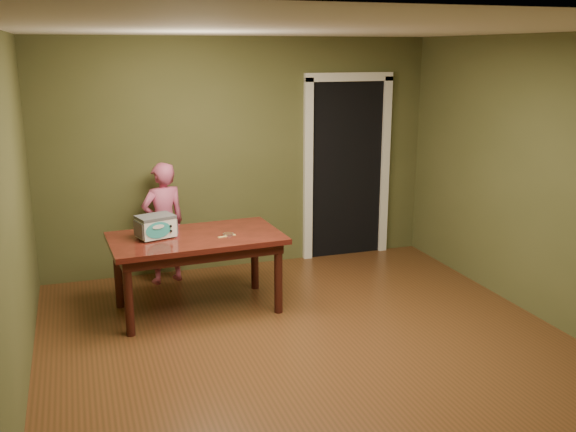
{
  "coord_description": "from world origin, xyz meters",
  "views": [
    {
      "loc": [
        -1.79,
        -4.48,
        2.45
      ],
      "look_at": [
        0.06,
        1.0,
        0.95
      ],
      "focal_mm": 40.0,
      "sensor_mm": 36.0,
      "label": 1
    }
  ],
  "objects": [
    {
      "name": "dining_table",
      "position": [
        -0.76,
        1.31,
        0.65
      ],
      "size": [
        1.65,
        0.99,
        0.75
      ],
      "rotation": [
        0.0,
        0.0,
        0.05
      ],
      "color": "#38120C",
      "rests_on": "floor"
    },
    {
      "name": "toy_oven",
      "position": [
        -1.12,
        1.35,
        0.87
      ],
      "size": [
        0.4,
        0.32,
        0.22
      ],
      "rotation": [
        0.0,
        0.0,
        0.3
      ],
      "color": "#4C4F54",
      "rests_on": "dining_table"
    },
    {
      "name": "doorway",
      "position": [
        1.3,
        2.78,
        1.06
      ],
      "size": [
        1.1,
        0.66,
        2.25
      ],
      "color": "black",
      "rests_on": "ground"
    },
    {
      "name": "spatula",
      "position": [
        -0.49,
        1.18,
        0.75
      ],
      "size": [
        0.18,
        0.07,
        0.01
      ],
      "primitive_type": "cube",
      "rotation": [
        0.0,
        0.0,
        0.27
      ],
      "color": "tan",
      "rests_on": "dining_table"
    },
    {
      "name": "baking_pan",
      "position": [
        -0.47,
        1.22,
        0.76
      ],
      "size": [
        0.1,
        0.1,
        0.02
      ],
      "color": "silver",
      "rests_on": "dining_table"
    },
    {
      "name": "child",
      "position": [
        -0.94,
        2.2,
        0.66
      ],
      "size": [
        0.55,
        0.43,
        1.32
      ],
      "primitive_type": "imported",
      "rotation": [
        0.0,
        0.0,
        3.42
      ],
      "color": "#C55179",
      "rests_on": "floor"
    },
    {
      "name": "floor",
      "position": [
        0.0,
        0.0,
        0.0
      ],
      "size": [
        5.0,
        5.0,
        0.0
      ],
      "primitive_type": "plane",
      "color": "#593119",
      "rests_on": "ground"
    },
    {
      "name": "room_shell",
      "position": [
        0.0,
        0.0,
        1.71
      ],
      "size": [
        4.52,
        5.02,
        2.61
      ],
      "color": "#4F502A",
      "rests_on": "ground"
    }
  ]
}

